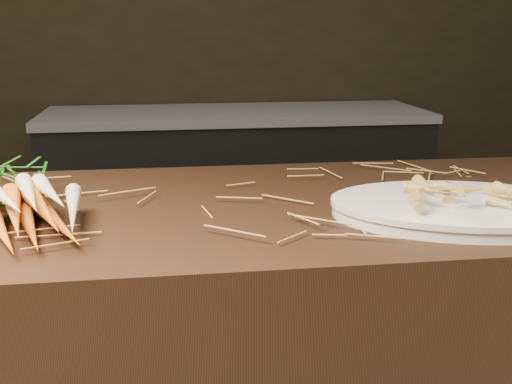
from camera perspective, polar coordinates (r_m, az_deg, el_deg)
back_counter at (r=3.18m, az=-1.76°, el=-0.24°), size 1.82×0.62×0.84m
straw_bedding at (r=1.22m, az=-5.64°, el=-0.80°), size 1.40×0.60×0.02m
root_veg_bunch at (r=1.22m, az=-20.18°, el=0.06°), size 0.29×0.51×0.09m
serving_platter at (r=1.20m, az=17.82°, el=-1.57°), size 0.51×0.40×0.02m
roasted_veg_heap at (r=1.19m, az=17.96°, el=0.18°), size 0.25×0.21×0.05m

